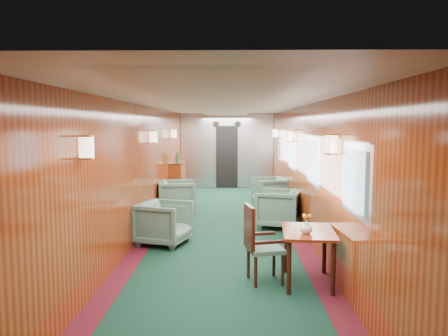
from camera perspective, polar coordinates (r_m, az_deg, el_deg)
name	(u,v)px	position (r m, az deg, el deg)	size (l,w,h in m)	color
room	(223,146)	(8.16, -0.10, 2.84)	(12.00, 12.10, 2.40)	black
bulkhead	(227,151)	(14.09, 0.38, 2.22)	(2.98, 0.17, 2.39)	#B4B6BB
windows_right	(301,155)	(8.52, 9.99, 1.63)	(0.02, 8.60, 0.80)	#ADB0B4
wall_sconces	(224,137)	(8.72, -0.03, 4.04)	(2.97, 7.97, 0.25)	#F7E7C0
dining_table	(308,239)	(5.75, 10.94, -9.08)	(0.72, 0.98, 0.70)	maroon
side_chair	(258,241)	(5.72, 4.48, -9.45)	(0.53, 0.55, 1.01)	#1C4139
credenza	(178,180)	(12.13, -6.09, -1.56)	(0.35, 1.13, 1.29)	maroon
flower_vase	(306,227)	(5.54, 10.68, -7.57)	(0.16, 0.16, 0.17)	beige
armchair_left_near	(164,223)	(7.57, -7.82, -7.13)	(0.78, 0.81, 0.74)	#1C4139
armchair_left_far	(177,197)	(10.15, -6.14, -3.75)	(0.81, 0.84, 0.76)	#1C4139
armchair_right_near	(278,208)	(8.79, 7.10, -5.26)	(0.81, 0.83, 0.76)	#1C4139
armchair_right_far	(271,193)	(10.79, 6.15, -3.22)	(0.80, 0.82, 0.75)	#1C4139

